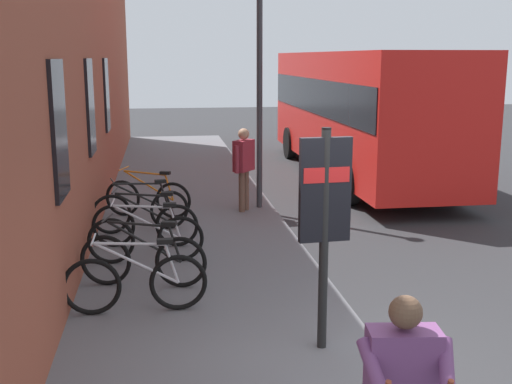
{
  "coord_description": "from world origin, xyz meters",
  "views": [
    {
      "loc": [
        -5.6,
        2.32,
        3.22
      ],
      "look_at": [
        2.82,
        1.05,
        1.41
      ],
      "focal_mm": 44.74,
      "sensor_mm": 36.0,
      "label": 1
    }
  ],
  "objects_px": {
    "bicycle_under_window": "(136,282)",
    "street_lamp": "(260,64)",
    "bicycle_by_door": "(147,238)",
    "bicycle_mid_rack": "(148,198)",
    "pedestrian_near_bus": "(244,161)",
    "bicycle_far_end": "(144,259)",
    "bicycle_end_of_row": "(146,224)",
    "city_bus": "(358,106)",
    "bicycle_leaning_wall": "(141,210)",
    "transit_info_sign": "(325,204)"
  },
  "relations": [
    {
      "from": "street_lamp",
      "to": "bicycle_end_of_row",
      "type": "bearing_deg",
      "value": 137.86
    },
    {
      "from": "bicycle_mid_rack",
      "to": "street_lamp",
      "type": "bearing_deg",
      "value": -77.16
    },
    {
      "from": "bicycle_under_window",
      "to": "transit_info_sign",
      "type": "bearing_deg",
      "value": -122.23
    },
    {
      "from": "pedestrian_near_bus",
      "to": "bicycle_far_end",
      "type": "bearing_deg",
      "value": 155.15
    },
    {
      "from": "bicycle_end_of_row",
      "to": "pedestrian_near_bus",
      "type": "distance_m",
      "value": 3.06
    },
    {
      "from": "bicycle_by_door",
      "to": "bicycle_mid_rack",
      "type": "bearing_deg",
      "value": 0.36
    },
    {
      "from": "bicycle_under_window",
      "to": "city_bus",
      "type": "bearing_deg",
      "value": -31.73
    },
    {
      "from": "bicycle_under_window",
      "to": "pedestrian_near_bus",
      "type": "bearing_deg",
      "value": -21.49
    },
    {
      "from": "bicycle_mid_rack",
      "to": "pedestrian_near_bus",
      "type": "distance_m",
      "value": 2.05
    },
    {
      "from": "bicycle_under_window",
      "to": "street_lamp",
      "type": "xyz_separation_m",
      "value": [
        5.38,
        -2.37,
        2.57
      ]
    },
    {
      "from": "bicycle_far_end",
      "to": "bicycle_end_of_row",
      "type": "height_order",
      "value": "same"
    },
    {
      "from": "bicycle_under_window",
      "to": "bicycle_by_door",
      "type": "relative_size",
      "value": 1.0
    },
    {
      "from": "bicycle_by_door",
      "to": "bicycle_end_of_row",
      "type": "distance_m",
      "value": 0.86
    },
    {
      "from": "bicycle_leaning_wall",
      "to": "bicycle_far_end",
      "type": "bearing_deg",
      "value": -177.89
    },
    {
      "from": "bicycle_leaning_wall",
      "to": "bicycle_mid_rack",
      "type": "height_order",
      "value": "same"
    },
    {
      "from": "street_lamp",
      "to": "bicycle_under_window",
      "type": "bearing_deg",
      "value": 156.2
    },
    {
      "from": "bicycle_under_window",
      "to": "bicycle_leaning_wall",
      "type": "relative_size",
      "value": 1.01
    },
    {
      "from": "bicycle_far_end",
      "to": "city_bus",
      "type": "xyz_separation_m",
      "value": [
        8.25,
        -5.6,
        1.41
      ]
    },
    {
      "from": "pedestrian_near_bus",
      "to": "street_lamp",
      "type": "height_order",
      "value": "street_lamp"
    },
    {
      "from": "bicycle_by_door",
      "to": "pedestrian_near_bus",
      "type": "bearing_deg",
      "value": -31.49
    },
    {
      "from": "bicycle_leaning_wall",
      "to": "bicycle_by_door",
      "type": "bearing_deg",
      "value": -176.04
    },
    {
      "from": "bicycle_end_of_row",
      "to": "bicycle_mid_rack",
      "type": "distance_m",
      "value": 2.03
    },
    {
      "from": "bicycle_mid_rack",
      "to": "street_lamp",
      "type": "distance_m",
      "value": 3.49
    },
    {
      "from": "bicycle_by_door",
      "to": "city_bus",
      "type": "bearing_deg",
      "value": -37.77
    },
    {
      "from": "bicycle_by_door",
      "to": "bicycle_end_of_row",
      "type": "height_order",
      "value": "same"
    },
    {
      "from": "bicycle_mid_rack",
      "to": "city_bus",
      "type": "xyz_separation_m",
      "value": [
        4.32,
        -5.6,
        1.41
      ]
    },
    {
      "from": "bicycle_mid_rack",
      "to": "street_lamp",
      "type": "xyz_separation_m",
      "value": [
        0.52,
        -2.3,
        2.57
      ]
    },
    {
      "from": "bicycle_mid_rack",
      "to": "transit_info_sign",
      "type": "distance_m",
      "value": 6.54
    },
    {
      "from": "bicycle_end_of_row",
      "to": "street_lamp",
      "type": "relative_size",
      "value": 0.35
    },
    {
      "from": "bicycle_far_end",
      "to": "bicycle_by_door",
      "type": "distance_m",
      "value": 1.05
    },
    {
      "from": "bicycle_far_end",
      "to": "bicycle_leaning_wall",
      "type": "height_order",
      "value": "same"
    },
    {
      "from": "bicycle_end_of_row",
      "to": "transit_info_sign",
      "type": "xyz_separation_m",
      "value": [
        -4.1,
        -1.96,
        1.21
      ]
    },
    {
      "from": "transit_info_sign",
      "to": "city_bus",
      "type": "relative_size",
      "value": 0.23
    },
    {
      "from": "bicycle_under_window",
      "to": "city_bus",
      "type": "distance_m",
      "value": 10.88
    },
    {
      "from": "transit_info_sign",
      "to": "pedestrian_near_bus",
      "type": "xyz_separation_m",
      "value": [
        6.37,
        0.02,
        -0.56
      ]
    },
    {
      "from": "bicycle_mid_rack",
      "to": "bicycle_under_window",
      "type": "bearing_deg",
      "value": 179.13
    },
    {
      "from": "street_lamp",
      "to": "bicycle_by_door",
      "type": "bearing_deg",
      "value": 146.2
    },
    {
      "from": "bicycle_under_window",
      "to": "bicycle_by_door",
      "type": "distance_m",
      "value": 1.97
    },
    {
      "from": "bicycle_far_end",
      "to": "transit_info_sign",
      "type": "xyz_separation_m",
      "value": [
        -2.2,
        -1.95,
        1.21
      ]
    },
    {
      "from": "bicycle_far_end",
      "to": "bicycle_end_of_row",
      "type": "bearing_deg",
      "value": 0.23
    },
    {
      "from": "city_bus",
      "to": "bicycle_leaning_wall",
      "type": "bearing_deg",
      "value": 133.24
    },
    {
      "from": "bicycle_under_window",
      "to": "bicycle_mid_rack",
      "type": "distance_m",
      "value": 4.85
    },
    {
      "from": "bicycle_far_end",
      "to": "bicycle_leaning_wall",
      "type": "bearing_deg",
      "value": 2.11
    },
    {
      "from": "bicycle_under_window",
      "to": "bicycle_far_end",
      "type": "bearing_deg",
      "value": -4.44
    },
    {
      "from": "bicycle_far_end",
      "to": "city_bus",
      "type": "distance_m",
      "value": 10.07
    },
    {
      "from": "bicycle_under_window",
      "to": "bicycle_leaning_wall",
      "type": "distance_m",
      "value": 3.81
    },
    {
      "from": "bicycle_by_door",
      "to": "street_lamp",
      "type": "xyz_separation_m",
      "value": [
        3.4,
        -2.28,
        2.57
      ]
    },
    {
      "from": "bicycle_by_door",
      "to": "pedestrian_near_bus",
      "type": "relative_size",
      "value": 1.04
    },
    {
      "from": "bicycle_mid_rack",
      "to": "pedestrian_near_bus",
      "type": "height_order",
      "value": "pedestrian_near_bus"
    },
    {
      "from": "bicycle_far_end",
      "to": "bicycle_end_of_row",
      "type": "xyz_separation_m",
      "value": [
        1.91,
        0.01,
        0.0
      ]
    }
  ]
}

